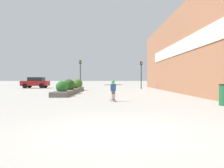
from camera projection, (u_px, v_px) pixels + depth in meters
ground_plane at (121, 133)px, 5.40m from camera, size 300.00×300.00×0.00m
building_wall_right at (183, 50)px, 19.79m from camera, size 0.67×33.53×7.96m
planter_box at (72, 88)px, 21.29m from camera, size 1.25×11.30×1.34m
skateboard at (113, 100)px, 12.98m from camera, size 0.38×0.71×0.09m
skateboarder at (113, 88)px, 12.96m from camera, size 1.05×0.40×1.16m
car_leftmost at (36, 82)px, 31.95m from camera, size 3.83×2.01×1.59m
car_center_left at (188, 83)px, 33.10m from camera, size 4.06×2.00×1.46m
traffic_light_left at (80, 70)px, 29.26m from camera, size 0.28×0.30×3.82m
traffic_light_right at (141, 70)px, 28.71m from camera, size 0.28×0.30×3.64m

